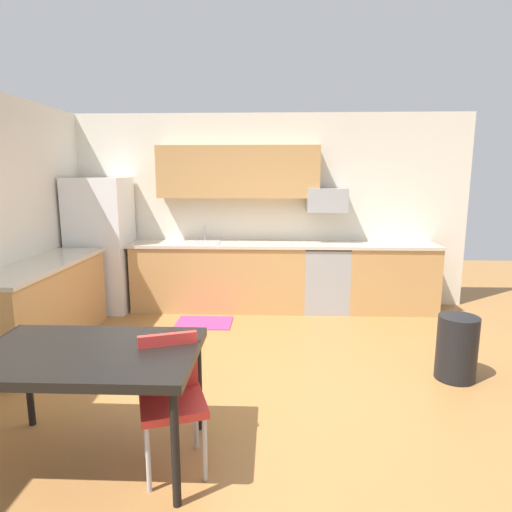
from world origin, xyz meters
name	(u,v)px	position (x,y,z in m)	size (l,w,h in m)	color
ground_plane	(252,385)	(0.00, 0.00, 0.00)	(12.00, 12.00, 0.00)	#9E6B38
wall_back	(261,211)	(0.00, 2.65, 1.35)	(5.80, 0.10, 2.70)	silver
cabinet_run_back	(219,277)	(-0.57, 2.30, 0.45)	(2.36, 0.60, 0.90)	tan
cabinet_run_back_right	(390,279)	(1.80, 2.30, 0.45)	(1.19, 0.60, 0.90)	tan
cabinet_run_left	(43,308)	(-2.30, 0.80, 0.45)	(0.60, 2.00, 0.90)	tan
countertop_back	(260,244)	(0.00, 2.30, 0.92)	(4.80, 0.64, 0.04)	beige
countertop_left	(39,265)	(-2.30, 0.80, 0.92)	(0.64, 2.00, 0.04)	beige
upper_cabinets_back	(238,172)	(-0.30, 2.43, 1.90)	(2.20, 0.34, 0.70)	tan
refrigerator	(102,245)	(-2.18, 2.22, 0.91)	(0.76, 0.70, 1.82)	white
oven_range	(325,278)	(0.91, 2.30, 0.46)	(0.60, 0.60, 0.91)	#999BA0
microwave	(327,200)	(0.91, 2.40, 1.52)	(0.54, 0.36, 0.32)	#9EA0A5
sink_basin	(203,247)	(-0.79, 2.30, 0.88)	(0.48, 0.40, 0.14)	#A5A8AD
sink_faucet	(205,234)	(-0.79, 2.48, 1.04)	(0.02, 0.02, 0.24)	#B2B5BA
dining_table	(88,359)	(-0.99, -1.08, 0.71)	(1.40, 0.90, 0.77)	black
chair_near_table	(171,391)	(-0.46, -1.08, 0.50)	(0.51, 0.51, 0.85)	red
trash_bin	(457,348)	(1.88, 0.22, 0.30)	(0.36, 0.36, 0.60)	black
floor_mat	(204,323)	(-0.69, 1.65, 0.01)	(0.70, 0.50, 0.01)	#CC3372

